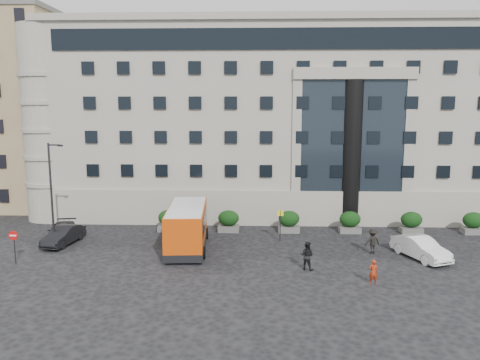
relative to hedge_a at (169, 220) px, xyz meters
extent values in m
plane|color=black|center=(4.00, -7.80, -0.93)|extent=(120.00, 120.00, 0.00)
cube|color=gray|center=(10.00, 14.20, 8.07)|extent=(44.00, 24.00, 18.00)
cylinder|color=black|center=(16.00, 2.50, 5.57)|extent=(1.80, 1.80, 13.00)
cube|color=#8D7252|center=(-20.00, 12.20, 9.07)|extent=(14.00, 14.00, 20.00)
cube|color=#866E4E|center=(-23.00, 30.20, 10.07)|extent=(13.00, 13.00, 22.00)
cube|color=#525250|center=(0.00, 0.00, -0.68)|extent=(1.80, 1.20, 0.50)
ellipsoid|color=black|center=(0.00, 0.00, 0.24)|extent=(1.80, 1.26, 1.34)
cube|color=#525250|center=(5.20, 0.00, -0.68)|extent=(1.80, 1.20, 0.50)
ellipsoid|color=black|center=(5.20, 0.00, 0.24)|extent=(1.80, 1.26, 1.34)
cube|color=#525250|center=(10.40, 0.00, -0.68)|extent=(1.80, 1.20, 0.50)
ellipsoid|color=black|center=(10.40, 0.00, 0.24)|extent=(1.80, 1.26, 1.34)
cube|color=#525250|center=(15.60, 0.00, -0.68)|extent=(1.80, 1.20, 0.50)
ellipsoid|color=black|center=(15.60, 0.00, 0.24)|extent=(1.80, 1.26, 1.34)
cube|color=#525250|center=(20.80, 0.00, -0.68)|extent=(1.80, 1.20, 0.50)
ellipsoid|color=black|center=(20.80, 0.00, 0.24)|extent=(1.80, 1.26, 1.34)
cube|color=#525250|center=(26.00, 0.00, -0.68)|extent=(1.80, 1.20, 0.50)
ellipsoid|color=black|center=(26.00, 0.00, 0.24)|extent=(1.80, 1.26, 1.34)
cylinder|color=#262628|center=(-8.00, -4.80, 3.07)|extent=(0.16, 0.16, 8.00)
cylinder|color=#262628|center=(-7.55, -4.80, 6.92)|extent=(0.90, 0.12, 0.12)
cube|color=black|center=(-7.10, -4.80, 6.87)|extent=(0.35, 0.18, 0.14)
cylinder|color=#262628|center=(9.50, -2.80, 0.32)|extent=(0.08, 0.08, 2.50)
cube|color=yellow|center=(9.50, -2.80, 1.37)|extent=(0.50, 0.06, 0.45)
cylinder|color=#262628|center=(-9.00, -8.80, 0.17)|extent=(0.08, 0.08, 2.20)
cylinder|color=red|center=(-9.00, -8.86, 1.07)|extent=(0.64, 0.05, 0.64)
cube|color=white|center=(-9.00, -8.90, 1.07)|extent=(0.45, 0.04, 0.10)
cube|color=#C24009|center=(2.35, -5.01, 0.96)|extent=(3.16, 7.95, 2.68)
cube|color=black|center=(2.35, -5.01, -0.48)|extent=(3.20, 7.99, 0.55)
cube|color=black|center=(2.35, -5.01, 1.24)|extent=(3.11, 6.24, 1.17)
cube|color=silver|center=(2.35, -5.01, 2.25)|extent=(3.00, 7.55, 0.18)
cylinder|color=black|center=(1.17, -7.58, -0.48)|extent=(0.34, 0.92, 0.90)
cylinder|color=black|center=(3.84, -7.41, -0.48)|extent=(0.34, 0.92, 0.90)
cylinder|color=black|center=(0.86, -2.60, -0.48)|extent=(0.34, 0.92, 0.90)
cylinder|color=black|center=(3.52, -2.43, -0.48)|extent=(0.34, 0.92, 0.90)
cube|color=maroon|center=(-7.95, 7.48, 0.60)|extent=(2.45, 3.67, 2.47)
cube|color=maroon|center=(-8.08, 4.92, 0.21)|extent=(2.25, 1.69, 1.68)
cube|color=black|center=(-8.11, 4.22, 0.55)|extent=(1.88, 0.21, 0.79)
cylinder|color=black|center=(-9.16, 5.07, -0.51)|extent=(0.30, 0.84, 0.83)
cylinder|color=black|center=(-6.99, 4.96, -0.51)|extent=(0.30, 0.84, 0.83)
cylinder|color=black|center=(-9.00, 8.33, -0.51)|extent=(0.30, 0.84, 0.83)
cylinder|color=black|center=(-6.83, 8.22, -0.51)|extent=(0.30, 0.84, 0.83)
imported|color=black|center=(-7.50, -4.27, -0.21)|extent=(2.15, 4.54, 1.44)
imported|color=black|center=(-8.27, -2.90, -0.28)|extent=(2.52, 4.70, 1.30)
imported|color=black|center=(-9.52, 8.20, -0.17)|extent=(2.85, 5.59, 1.51)
imported|color=silver|center=(19.24, -6.80, -0.15)|extent=(3.32, 5.00, 1.56)
imported|color=#9A290F|center=(14.68, -11.82, -0.15)|extent=(0.57, 0.38, 1.55)
imported|color=black|center=(10.93, -9.39, 0.03)|extent=(1.15, 1.05, 1.92)
imported|color=black|center=(16.12, -5.70, -0.01)|extent=(1.34, 1.03, 1.83)
camera|label=1|loc=(7.52, -39.18, 9.80)|focal=35.00mm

